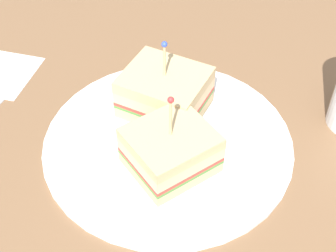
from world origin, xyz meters
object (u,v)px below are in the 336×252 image
Objects in this scene: sandwich_half_front at (170,150)px; sandwich_half_back at (165,92)px; plate at (168,140)px; fork at (0,94)px; napkin at (2,74)px.

sandwich_half_front is 9.49cm from sandwich_half_back.
plate is at bearing -73.83° from sandwich_half_back.
fork is at bearing 161.91° from sandwich_half_front.
sandwich_half_front reaches higher than plate.
sandwich_half_front is 1.24× the size of napkin.
sandwich_half_front is 1.02× the size of sandwich_half_back.
sandwich_half_front is 29.49cm from napkin.
sandwich_half_front reaches higher than sandwich_half_back.
napkin is 0.81× the size of fork.
napkin is at bearing 162.08° from plate.
sandwich_half_back is 22.50cm from fork.
sandwich_half_back is (-2.59, 9.13, 0.15)cm from sandwich_half_front.
sandwich_half_front is at bearing -74.64° from plate.
fork is (-24.80, 8.10, -3.30)cm from sandwich_half_front.
napkin is (-25.46, 8.23, -0.39)cm from plate.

